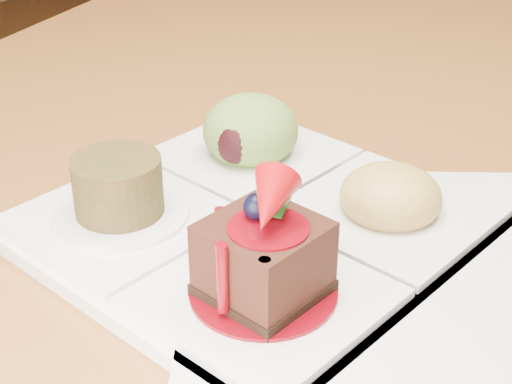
% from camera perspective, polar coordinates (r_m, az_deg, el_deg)
% --- Properties ---
extents(dining_table, '(1.00, 1.80, 0.75)m').
position_cam_1_polar(dining_table, '(0.84, 10.02, 2.20)').
color(dining_table, brown).
rests_on(dining_table, ground).
extents(sampler_plate, '(0.36, 0.36, 0.11)m').
position_cam_1_polar(sampler_plate, '(0.57, 0.17, -0.89)').
color(sampler_plate, white).
rests_on(sampler_plate, dining_table).
extents(second_plate, '(0.36, 0.36, 0.01)m').
position_cam_1_polar(second_plate, '(0.53, 10.22, -6.10)').
color(second_plate, white).
rests_on(second_plate, dining_table).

